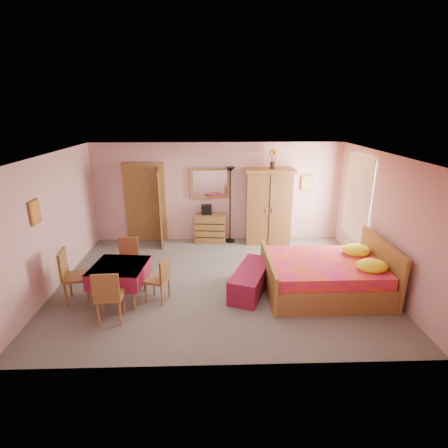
{
  "coord_description": "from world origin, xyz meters",
  "views": [
    {
      "loc": [
        -0.11,
        -6.51,
        3.41
      ],
      "look_at": [
        0.1,
        0.3,
        1.15
      ],
      "focal_mm": 28.0,
      "sensor_mm": 36.0,
      "label": 1
    }
  ],
  "objects_px": {
    "chest_of_drawers": "(210,228)",
    "bed": "(325,267)",
    "wardrobe": "(268,207)",
    "chair_east": "(157,279)",
    "bench": "(251,280)",
    "chair_south": "(110,295)",
    "stereo": "(207,210)",
    "sunflower_vase": "(273,159)",
    "chair_west": "(77,276)",
    "dining_table": "(121,282)",
    "wall_mirror": "(210,183)",
    "chair_north": "(127,260)",
    "floor_lamp": "(230,205)"
  },
  "relations": [
    {
      "from": "chest_of_drawers",
      "to": "bed",
      "type": "xyz_separation_m",
      "value": [
        2.21,
        -2.76,
        0.15
      ]
    },
    {
      "from": "chest_of_drawers",
      "to": "wardrobe",
      "type": "distance_m",
      "value": 1.63
    },
    {
      "from": "wardrobe",
      "to": "chair_east",
      "type": "xyz_separation_m",
      "value": [
        -2.48,
        -2.91,
        -0.56
      ]
    },
    {
      "from": "bench",
      "to": "chair_south",
      "type": "xyz_separation_m",
      "value": [
        -2.45,
        -0.92,
        0.24
      ]
    },
    {
      "from": "stereo",
      "to": "sunflower_vase",
      "type": "distance_m",
      "value": 2.14
    },
    {
      "from": "chair_west",
      "to": "chair_south",
      "type": "bearing_deg",
      "value": 40.78
    },
    {
      "from": "sunflower_vase",
      "to": "dining_table",
      "type": "xyz_separation_m",
      "value": [
        -3.24,
        -2.9,
        -1.86
      ]
    },
    {
      "from": "chair_east",
      "to": "chair_south",
      "type": "bearing_deg",
      "value": 151.35
    },
    {
      "from": "chest_of_drawers",
      "to": "bed",
      "type": "bearing_deg",
      "value": -47.46
    },
    {
      "from": "chest_of_drawers",
      "to": "chair_west",
      "type": "relative_size",
      "value": 0.79
    },
    {
      "from": "stereo",
      "to": "chest_of_drawers",
      "type": "bearing_deg",
      "value": -27.45
    },
    {
      "from": "stereo",
      "to": "chair_west",
      "type": "relative_size",
      "value": 0.26
    },
    {
      "from": "wall_mirror",
      "to": "chair_north",
      "type": "height_order",
      "value": "wall_mirror"
    },
    {
      "from": "wardrobe",
      "to": "bench",
      "type": "bearing_deg",
      "value": -101.99
    },
    {
      "from": "sunflower_vase",
      "to": "bed",
      "type": "height_order",
      "value": "sunflower_vase"
    },
    {
      "from": "floor_lamp",
      "to": "chair_south",
      "type": "bearing_deg",
      "value": -121.04
    },
    {
      "from": "floor_lamp",
      "to": "chair_north",
      "type": "relative_size",
      "value": 2.27
    },
    {
      "from": "bed",
      "to": "chair_south",
      "type": "height_order",
      "value": "bed"
    },
    {
      "from": "stereo",
      "to": "wardrobe",
      "type": "bearing_deg",
      "value": -4.15
    },
    {
      "from": "chest_of_drawers",
      "to": "chair_south",
      "type": "distance_m",
      "value": 3.97
    },
    {
      "from": "chair_north",
      "to": "chair_west",
      "type": "height_order",
      "value": "chair_west"
    },
    {
      "from": "wall_mirror",
      "to": "chair_north",
      "type": "bearing_deg",
      "value": -129.87
    },
    {
      "from": "stereo",
      "to": "floor_lamp",
      "type": "distance_m",
      "value": 0.63
    },
    {
      "from": "sunflower_vase",
      "to": "bed",
      "type": "distance_m",
      "value": 3.27
    },
    {
      "from": "wardrobe",
      "to": "sunflower_vase",
      "type": "distance_m",
      "value": 1.23
    },
    {
      "from": "bench",
      "to": "chair_south",
      "type": "bearing_deg",
      "value": -159.44
    },
    {
      "from": "stereo",
      "to": "wardrobe",
      "type": "xyz_separation_m",
      "value": [
        1.61,
        -0.12,
        0.1
      ]
    },
    {
      "from": "floor_lamp",
      "to": "chair_east",
      "type": "distance_m",
      "value": 3.37
    },
    {
      "from": "sunflower_vase",
      "to": "chair_west",
      "type": "relative_size",
      "value": 0.47
    },
    {
      "from": "chair_north",
      "to": "chair_east",
      "type": "xyz_separation_m",
      "value": [
        0.73,
        -0.81,
        -0.02
      ]
    },
    {
      "from": "wall_mirror",
      "to": "chair_west",
      "type": "xyz_separation_m",
      "value": [
        -2.41,
        -3.17,
        -1.04
      ]
    },
    {
      "from": "wall_mirror",
      "to": "floor_lamp",
      "type": "distance_m",
      "value": 0.78
    },
    {
      "from": "chair_south",
      "to": "dining_table",
      "type": "bearing_deg",
      "value": 86.22
    },
    {
      "from": "chair_east",
      "to": "floor_lamp",
      "type": "bearing_deg",
      "value": -8.12
    },
    {
      "from": "wall_mirror",
      "to": "dining_table",
      "type": "distance_m",
      "value": 3.74
    },
    {
      "from": "chest_of_drawers",
      "to": "wardrobe",
      "type": "height_order",
      "value": "wardrobe"
    },
    {
      "from": "wall_mirror",
      "to": "wardrobe",
      "type": "xyz_separation_m",
      "value": [
        1.51,
        -0.28,
        -0.57
      ]
    },
    {
      "from": "chair_north",
      "to": "floor_lamp",
      "type": "bearing_deg",
      "value": -135.34
    },
    {
      "from": "stereo",
      "to": "chair_north",
      "type": "relative_size",
      "value": 0.3
    },
    {
      "from": "stereo",
      "to": "bed",
      "type": "distance_m",
      "value": 3.65
    },
    {
      "from": "bed",
      "to": "chair_east",
      "type": "relative_size",
      "value": 2.68
    },
    {
      "from": "sunflower_vase",
      "to": "bench",
      "type": "height_order",
      "value": "sunflower_vase"
    },
    {
      "from": "chest_of_drawers",
      "to": "wardrobe",
      "type": "relative_size",
      "value": 0.41
    },
    {
      "from": "bench",
      "to": "chair_east",
      "type": "height_order",
      "value": "chair_east"
    },
    {
      "from": "wall_mirror",
      "to": "stereo",
      "type": "bearing_deg",
      "value": -126.02
    },
    {
      "from": "wall_mirror",
      "to": "dining_table",
      "type": "relative_size",
      "value": 1.09
    },
    {
      "from": "dining_table",
      "to": "wardrobe",
      "type": "bearing_deg",
      "value": 42.04
    },
    {
      "from": "bed",
      "to": "dining_table",
      "type": "distance_m",
      "value": 3.86
    },
    {
      "from": "stereo",
      "to": "floor_lamp",
      "type": "bearing_deg",
      "value": -4.82
    },
    {
      "from": "wardrobe",
      "to": "dining_table",
      "type": "bearing_deg",
      "value": -134.73
    }
  ]
}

